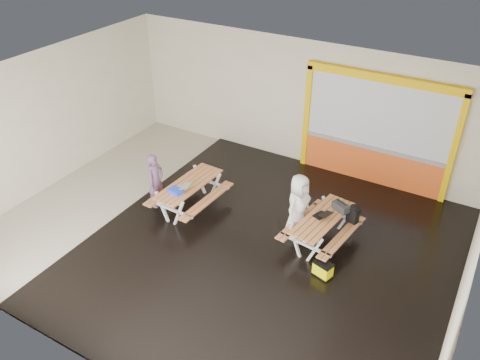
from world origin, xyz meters
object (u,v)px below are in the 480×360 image
Objects in this scene: person_left at (156,180)px; toolbox at (341,207)px; person_right at (298,206)px; fluke_bag at (323,270)px; picnic_table_left at (189,189)px; laptop_right at (322,215)px; dark_case at (305,237)px; blue_pouch at (176,191)px; backpack at (353,214)px; laptop_left at (182,188)px; picnic_table_right at (322,224)px.

toolbox is at bearing -76.15° from person_left.
person_right is 1.59m from fluke_bag.
laptop_right reaches higher than picnic_table_left.
toolbox reaches higher than dark_case.
backpack is at bearing 20.04° from blue_pouch.
fluke_bag is (0.21, -1.42, -0.61)m from toolbox.
laptop_left is 0.96× the size of laptop_right.
person_left is 3.19× the size of toolbox.
fluke_bag is (1.06, -1.05, -0.56)m from person_right.
laptop_right reaches higher than blue_pouch.
picnic_table_left is at bearing 95.78° from laptop_left.
backpack is 1.12× the size of dark_case.
toolbox is 1.03× the size of backpack.
picnic_table_left is 1.43× the size of person_left.
laptop_left is at bearing -168.58° from dark_case.
picnic_table_left is 3.58m from toolbox.
picnic_table_right is at bearing 11.62° from laptop_left.
person_right is 2.71m from laptop_left.
person_right is 1.21m from backpack.
dark_case is 0.85× the size of fluke_bag.
picnic_table_left is 4.43× the size of fluke_bag.
toolbox is 1.03m from dark_case.
picnic_table_right reaches higher than dark_case.
person_left is 3.45m from person_right.
picnic_table_left is 5.24× the size of dark_case.
person_right is at bearing -78.46° from person_left.
laptop_left is 3.03m from dark_case.
laptop_right reaches higher than fluke_bag.
person_left is at bearing -169.65° from laptop_right.
picnic_table_left reaches higher than dark_case.
person_right is at bearing 15.58° from laptop_left.
picnic_table_left is at bearing 170.58° from fluke_bag.
toolbox reaches higher than blue_pouch.
person_left is 3.17× the size of laptop_right.
picnic_table_left is 2.68m from person_right.
backpack is at bearing -75.94° from person_left.
dark_case is (-0.83, -0.61, -0.55)m from backpack.
person_left is at bearing -170.26° from dark_case.
blue_pouch is 0.76× the size of backpack.
picnic_table_left is at bearing -166.56° from backpack.
laptop_left reaches higher than blue_pouch.
person_right is 0.60m from laptop_right.
person_left reaches higher than toolbox.
picnic_table_right is at bearing 13.37° from dark_case.
picnic_table_left is 3.76m from fluke_bag.
fluke_bag reaches higher than dark_case.
toolbox is at bearing 17.68° from laptop_left.
person_left is at bearing 111.46° from person_right.
laptop_left is at bearing -168.38° from picnic_table_right.
dark_case is at bearing -81.60° from person_left.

